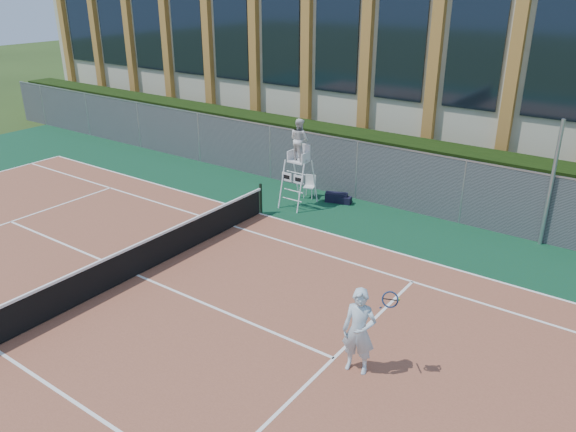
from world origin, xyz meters
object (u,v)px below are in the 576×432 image
Objects in this scene: umpire_chair at (299,142)px; tennis_player at (359,331)px; steel_pole at (551,184)px; plastic_chair at (310,184)px.

tennis_player is (6.37, -7.08, -1.37)m from umpire_chair.
steel_pole is at bearing 79.40° from tennis_player.
steel_pole is 8.29m from plastic_chair.
plastic_chair is at bearing -174.76° from steel_pole.
umpire_chair is 1.69× the size of tennis_player.
umpire_chair is at bearing -168.30° from steel_pole.
tennis_player reaches higher than plastic_chair.
tennis_player is (6.49, -7.99, 0.49)m from plastic_chair.
steel_pole is at bearing 11.70° from umpire_chair.
umpire_chair is 2.07m from plastic_chair.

